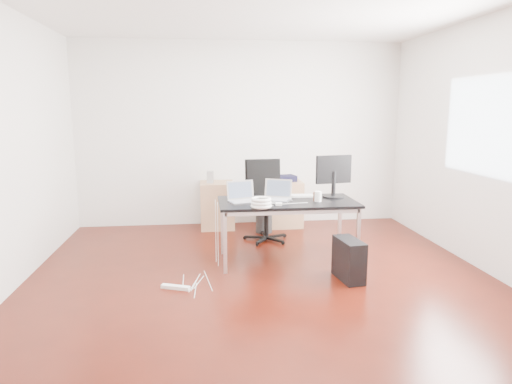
{
  "coord_description": "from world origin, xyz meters",
  "views": [
    {
      "loc": [
        -0.6,
        -4.56,
        1.79
      ],
      "look_at": [
        0.0,
        0.55,
        0.85
      ],
      "focal_mm": 32.0,
      "sensor_mm": 36.0,
      "label": 1
    }
  ],
  "objects": [
    {
      "name": "power_strip",
      "position": [
        -0.9,
        -0.14,
        0.02
      ],
      "size": [
        0.3,
        0.17,
        0.04
      ],
      "primitive_type": "cube",
      "rotation": [
        0.0,
        0.0,
        -0.38
      ],
      "color": "white",
      "rests_on": "ground"
    },
    {
      "name": "pc_tower",
      "position": [
        0.91,
        -0.09,
        0.22
      ],
      "size": [
        0.25,
        0.47,
        0.44
      ],
      "primitive_type": "cube",
      "rotation": [
        0.0,
        0.0,
        0.12
      ],
      "color": "black",
      "rests_on": "ground"
    },
    {
      "name": "wastebasket",
      "position": [
        0.27,
        1.88,
        0.14
      ],
      "size": [
        0.29,
        0.29,
        0.28
      ],
      "primitive_type": "cylinder",
      "rotation": [
        0.0,
        0.0,
        -0.23
      ],
      "color": "black",
      "rests_on": "ground"
    },
    {
      "name": "keyboard",
      "position": [
        0.52,
        0.83,
        0.74
      ],
      "size": [
        0.44,
        0.15,
        0.02
      ],
      "primitive_type": "cube",
      "rotation": [
        0.0,
        0.0,
        -0.03
      ],
      "color": "white",
      "rests_on": "desk"
    },
    {
      "name": "navy_garment",
      "position": [
        0.64,
        2.22,
        0.74
      ],
      "size": [
        0.35,
        0.3,
        0.09
      ],
      "primitive_type": "cube",
      "rotation": [
        0.0,
        0.0,
        0.22
      ],
      "color": "black",
      "rests_on": "filing_cabinet_right"
    },
    {
      "name": "cable_coil",
      "position": [
        0.02,
        0.27,
        0.78
      ],
      "size": [
        0.24,
        0.24,
        0.11
      ],
      "rotation": [
        0.0,
        0.0,
        0.28
      ],
      "color": "white",
      "rests_on": "desk"
    },
    {
      "name": "office_chair",
      "position": [
        0.24,
        1.55,
        0.61
      ],
      "size": [
        0.51,
        0.53,
        1.08
      ],
      "rotation": [
        0.0,
        0.0,
        0.07
      ],
      "color": "black",
      "rests_on": "ground"
    },
    {
      "name": "laptop_left",
      "position": [
        -0.15,
        0.61,
        0.79
      ],
      "size": [
        0.39,
        0.34,
        0.23
      ],
      "rotation": [
        0.0,
        0.0,
        0.29
      ],
      "color": "silver",
      "rests_on": "desk"
    },
    {
      "name": "monitor",
      "position": [
        0.97,
        0.75,
        1.01
      ],
      "size": [
        0.45,
        0.26,
        0.51
      ],
      "rotation": [
        0.0,
        0.0,
        0.18
      ],
      "color": "black",
      "rests_on": "desk"
    },
    {
      "name": "desk",
      "position": [
        0.37,
        0.59,
        0.68
      ],
      "size": [
        1.6,
        0.8,
        0.73
      ],
      "color": "black",
      "rests_on": "ground"
    },
    {
      "name": "power_adapter",
      "position": [
        0.23,
        0.35,
        0.74
      ],
      "size": [
        0.08,
        0.08,
        0.03
      ],
      "primitive_type": "cube",
      "rotation": [
        0.0,
        0.0,
        -0.15
      ],
      "color": "white",
      "rests_on": "desk"
    },
    {
      "name": "cup_white",
      "position": [
        0.72,
        0.51,
        0.79
      ],
      "size": [
        0.1,
        0.1,
        0.12
      ],
      "primitive_type": "cylinder",
      "rotation": [
        0.0,
        0.0,
        0.28
      ],
      "color": "white",
      "rests_on": "desk"
    },
    {
      "name": "filing_cabinet_left",
      "position": [
        -0.4,
        2.23,
        0.35
      ],
      "size": [
        0.5,
        0.5,
        0.7
      ],
      "primitive_type": "cube",
      "color": "#A47752",
      "rests_on": "ground"
    },
    {
      "name": "laptop_right",
      "position": [
        0.26,
        0.67,
        0.79
      ],
      "size": [
        0.41,
        0.37,
        0.23
      ],
      "rotation": [
        0.0,
        0.0,
        -0.44
      ],
      "color": "silver",
      "rests_on": "desk"
    },
    {
      "name": "cup_brown",
      "position": [
        0.71,
        0.56,
        0.78
      ],
      "size": [
        0.09,
        0.09,
        0.1
      ],
      "primitive_type": "cylinder",
      "rotation": [
        0.0,
        0.0,
        0.22
      ],
      "color": "brown",
      "rests_on": "desk"
    },
    {
      "name": "room_shell",
      "position": [
        0.04,
        0.0,
        1.4
      ],
      "size": [
        5.0,
        5.0,
        5.0
      ],
      "color": "#350C06",
      "rests_on": "ground"
    },
    {
      "name": "filing_cabinet_right",
      "position": [
        0.64,
        2.23,
        0.35
      ],
      "size": [
        0.5,
        0.5,
        0.7
      ],
      "primitive_type": "cube",
      "color": "#A47752",
      "rests_on": "ground"
    },
    {
      "name": "speaker",
      "position": [
        -0.49,
        2.18,
        0.79
      ],
      "size": [
        0.11,
        0.1,
        0.18
      ],
      "primitive_type": "cube",
      "rotation": [
        0.0,
        0.0,
        -0.24
      ],
      "color": "#9E9E9E",
      "rests_on": "filing_cabinet_left"
    }
  ]
}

